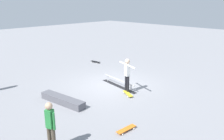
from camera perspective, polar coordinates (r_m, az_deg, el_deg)
name	(u,v)px	position (r m, az deg, el deg)	size (l,w,h in m)	color
ground_plane	(112,85)	(12.14, -0.02, -3.73)	(60.00, 60.00, 0.00)	gray
grind_rail	(119,83)	(11.88, 1.69, -3.35)	(2.54, 0.57, 0.38)	black
skate_ledge	(63,100)	(10.20, -12.29, -7.37)	(2.34, 0.44, 0.30)	#595960
skater_main	(127,73)	(10.83, 3.83, -0.84)	(1.32, 0.49, 1.69)	black
skateboard_main	(128,94)	(10.86, 3.98, -5.90)	(0.81, 0.53, 0.09)	yellow
bystander_green_shirt	(50,124)	(6.92, -15.20, -13.03)	(0.36, 0.24, 1.57)	brown
loose_skateboard_orange	(126,129)	(8.05, 3.59, -14.55)	(0.30, 0.81, 0.09)	orange
loose_skateboard_black	(95,62)	(16.55, -4.20, 2.12)	(0.82, 0.32, 0.09)	black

